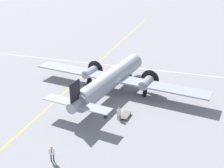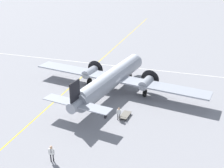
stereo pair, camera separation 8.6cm
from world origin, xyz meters
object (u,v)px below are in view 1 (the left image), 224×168
(crew_foreground, at_px, (52,152))
(suitcase_near_door, at_px, (106,116))
(passenger_boarding, at_px, (119,112))
(baggage_cart, at_px, (125,115))
(airliner_main, at_px, (113,78))

(crew_foreground, relative_size, suitcase_near_door, 3.29)
(passenger_boarding, height_order, baggage_cart, passenger_boarding)
(airliner_main, bearing_deg, crew_foreground, -173.77)
(passenger_boarding, bearing_deg, crew_foreground, -130.97)
(suitcase_near_door, bearing_deg, passenger_boarding, 91.06)
(crew_foreground, height_order, passenger_boarding, crew_foreground)
(crew_foreground, xyz_separation_m, passenger_boarding, (-9.32, 3.84, -0.08))
(suitcase_near_door, distance_m, baggage_cart, 2.40)
(passenger_boarding, distance_m, suitcase_near_door, 1.83)
(crew_foreground, bearing_deg, baggage_cart, -125.14)
(suitcase_near_door, xyz_separation_m, baggage_cart, (-0.88, 2.23, 0.03))
(crew_foreground, bearing_deg, passenger_boarding, -124.10)
(baggage_cart, bearing_deg, airliner_main, 34.59)
(airliner_main, distance_m, crew_foreground, 16.47)
(crew_foreground, bearing_deg, suitcase_near_door, -114.88)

